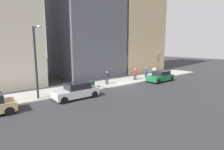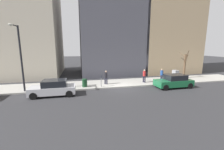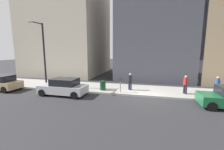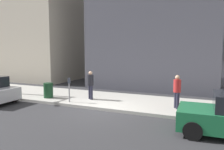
{
  "view_description": "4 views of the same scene",
  "coord_description": "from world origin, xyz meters",
  "px_view_note": "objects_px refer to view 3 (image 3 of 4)",
  "views": [
    {
      "loc": [
        -15.98,
        14.41,
        4.95
      ],
      "look_at": [
        1.38,
        0.69,
        1.3
      ],
      "focal_mm": 28.0,
      "sensor_mm": 36.0,
      "label": 1
    },
    {
      "loc": [
        -15.92,
        4.58,
        4.66
      ],
      "look_at": [
        1.2,
        0.71,
        1.32
      ],
      "focal_mm": 24.0,
      "sensor_mm": 36.0,
      "label": 2
    },
    {
      "loc": [
        -12.74,
        -0.34,
        3.95
      ],
      "look_at": [
        0.19,
        2.87,
        1.79
      ],
      "focal_mm": 24.0,
      "sensor_mm": 36.0,
      "label": 3
    },
    {
      "loc": [
        -9.6,
        -4.78,
        2.99
      ],
      "look_at": [
        1.23,
        -0.12,
        1.68
      ],
      "focal_mm": 35.0,
      "sensor_mm": 36.0,
      "label": 4
    }
  ],
  "objects_px": {
    "streetlamp": "(42,50)",
    "office_tower_right": "(68,26)",
    "trash_bin": "(103,85)",
    "office_block_center": "(156,7)",
    "pedestrian_near_meter": "(217,85)",
    "parked_car_tan": "(0,83)",
    "parking_meter": "(120,84)",
    "pedestrian_far_corner": "(130,81)",
    "pedestrian_midblock": "(186,83)",
    "parked_car_silver": "(64,87)"
  },
  "relations": [
    {
      "from": "streetlamp",
      "to": "office_block_center",
      "type": "distance_m",
      "value": 16.32
    },
    {
      "from": "parking_meter",
      "to": "pedestrian_near_meter",
      "type": "height_order",
      "value": "pedestrian_near_meter"
    },
    {
      "from": "parked_car_silver",
      "to": "pedestrian_far_corner",
      "type": "relative_size",
      "value": 2.54
    },
    {
      "from": "parking_meter",
      "to": "pedestrian_far_corner",
      "type": "xyz_separation_m",
      "value": [
        1.08,
        -0.76,
        0.11
      ]
    },
    {
      "from": "trash_bin",
      "to": "office_block_center",
      "type": "distance_m",
      "value": 14.47
    },
    {
      "from": "parked_car_tan",
      "to": "pedestrian_near_meter",
      "type": "xyz_separation_m",
      "value": [
        2.53,
        -20.3,
        0.35
      ]
    },
    {
      "from": "parked_car_tan",
      "to": "parking_meter",
      "type": "distance_m",
      "value": 12.21
    },
    {
      "from": "trash_bin",
      "to": "pedestrian_near_meter",
      "type": "distance_m",
      "value": 10.05
    },
    {
      "from": "trash_bin",
      "to": "office_tower_right",
      "type": "xyz_separation_m",
      "value": [
        10.42,
        9.35,
        7.55
      ]
    },
    {
      "from": "parked_car_tan",
      "to": "pedestrian_near_meter",
      "type": "distance_m",
      "value": 20.46
    },
    {
      "from": "parking_meter",
      "to": "trash_bin",
      "type": "bearing_deg",
      "value": 76.18
    },
    {
      "from": "parked_car_silver",
      "to": "office_tower_right",
      "type": "height_order",
      "value": "office_tower_right"
    },
    {
      "from": "trash_bin",
      "to": "office_tower_right",
      "type": "relative_size",
      "value": 0.06
    },
    {
      "from": "streetlamp",
      "to": "office_tower_right",
      "type": "bearing_deg",
      "value": 16.32
    },
    {
      "from": "pedestrian_midblock",
      "to": "pedestrian_near_meter",
      "type": "bearing_deg",
      "value": -118.08
    },
    {
      "from": "pedestrian_midblock",
      "to": "pedestrian_far_corner",
      "type": "xyz_separation_m",
      "value": [
        0.15,
        4.93,
        0.0
      ]
    },
    {
      "from": "parked_car_silver",
      "to": "parked_car_tan",
      "type": "height_order",
      "value": "same"
    },
    {
      "from": "pedestrian_near_meter",
      "to": "office_tower_right",
      "type": "height_order",
      "value": "office_tower_right"
    },
    {
      "from": "parking_meter",
      "to": "office_tower_right",
      "type": "height_order",
      "value": "office_tower_right"
    },
    {
      "from": "pedestrian_near_meter",
      "to": "office_tower_right",
      "type": "xyz_separation_m",
      "value": [
        9.85,
        19.37,
        7.06
      ]
    },
    {
      "from": "parking_meter",
      "to": "pedestrian_near_meter",
      "type": "distance_m",
      "value": 8.26
    },
    {
      "from": "streetlamp",
      "to": "pedestrian_near_meter",
      "type": "bearing_deg",
      "value": -85.8
    },
    {
      "from": "parked_car_tan",
      "to": "trash_bin",
      "type": "xyz_separation_m",
      "value": [
        1.96,
        -10.28,
        -0.14
      ]
    },
    {
      "from": "parked_car_tan",
      "to": "parking_meter",
      "type": "bearing_deg",
      "value": -81.36
    },
    {
      "from": "trash_bin",
      "to": "pedestrian_near_meter",
      "type": "xyz_separation_m",
      "value": [
        0.57,
        -10.02,
        0.49
      ]
    },
    {
      "from": "office_tower_right",
      "to": "streetlamp",
      "type": "bearing_deg",
      "value": -163.68
    },
    {
      "from": "parked_car_silver",
      "to": "office_tower_right",
      "type": "relative_size",
      "value": 0.26
    },
    {
      "from": "pedestrian_near_meter",
      "to": "office_block_center",
      "type": "height_order",
      "value": "office_block_center"
    },
    {
      "from": "pedestrian_near_meter",
      "to": "parked_car_tan",
      "type": "bearing_deg",
      "value": 101.15
    },
    {
      "from": "trash_bin",
      "to": "pedestrian_far_corner",
      "type": "bearing_deg",
      "value": -76.23
    },
    {
      "from": "office_block_center",
      "to": "office_tower_right",
      "type": "relative_size",
      "value": 1.24
    },
    {
      "from": "parked_car_tan",
      "to": "office_block_center",
      "type": "xyz_separation_m",
      "value": [
        11.64,
        -15.24,
        9.4
      ]
    },
    {
      "from": "office_block_center",
      "to": "trash_bin",
      "type": "bearing_deg",
      "value": 152.88
    },
    {
      "from": "trash_bin",
      "to": "parked_car_tan",
      "type": "bearing_deg",
      "value": 100.8
    },
    {
      "from": "streetlamp",
      "to": "pedestrian_near_meter",
      "type": "relative_size",
      "value": 3.92
    },
    {
      "from": "pedestrian_far_corner",
      "to": "streetlamp",
      "type": "bearing_deg",
      "value": -134.93
    },
    {
      "from": "office_block_center",
      "to": "parking_meter",
      "type": "bearing_deg",
      "value": 162.83
    },
    {
      "from": "pedestrian_far_corner",
      "to": "pedestrian_near_meter",
      "type": "bearing_deg",
      "value": 36.38
    },
    {
      "from": "pedestrian_far_corner",
      "to": "office_tower_right",
      "type": "height_order",
      "value": "office_tower_right"
    },
    {
      "from": "parked_car_tan",
      "to": "pedestrian_far_corner",
      "type": "height_order",
      "value": "pedestrian_far_corner"
    },
    {
      "from": "parked_car_silver",
      "to": "pedestrian_near_meter",
      "type": "distance_m",
      "value": 13.33
    },
    {
      "from": "parked_car_tan",
      "to": "pedestrian_midblock",
      "type": "relative_size",
      "value": 2.56
    },
    {
      "from": "streetlamp",
      "to": "parking_meter",
      "type": "bearing_deg",
      "value": -88.79
    },
    {
      "from": "streetlamp",
      "to": "trash_bin",
      "type": "height_order",
      "value": "streetlamp"
    },
    {
      "from": "parking_meter",
      "to": "office_tower_right",
      "type": "relative_size",
      "value": 0.08
    },
    {
      "from": "parked_car_silver",
      "to": "pedestrian_far_corner",
      "type": "height_order",
      "value": "pedestrian_far_corner"
    },
    {
      "from": "parked_car_silver",
      "to": "parked_car_tan",
      "type": "distance_m",
      "value": 7.23
    },
    {
      "from": "trash_bin",
      "to": "pedestrian_midblock",
      "type": "relative_size",
      "value": 0.54
    },
    {
      "from": "parked_car_silver",
      "to": "parking_meter",
      "type": "bearing_deg",
      "value": -71.85
    },
    {
      "from": "parked_car_silver",
      "to": "trash_bin",
      "type": "distance_m",
      "value": 3.66
    }
  ]
}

